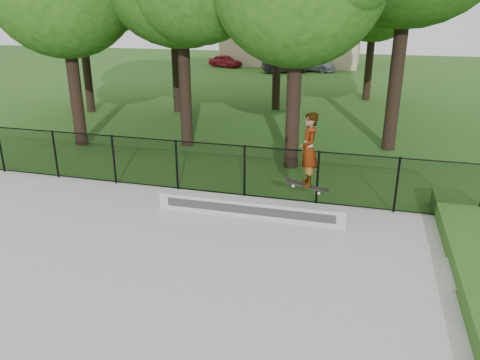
{
  "coord_description": "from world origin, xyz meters",
  "views": [
    {
      "loc": [
        5.07,
        -5.82,
        5.08
      ],
      "look_at": [
        2.34,
        4.2,
        1.2
      ],
      "focal_mm": 35.0,
      "sensor_mm": 36.0,
      "label": 1
    }
  ],
  "objects_px": {
    "grind_ledge": "(250,208)",
    "car_c": "(311,64)",
    "car_b": "(285,65)",
    "car_a": "(225,61)",
    "skater_airborne": "(309,151)"
  },
  "relations": [
    {
      "from": "car_a",
      "to": "grind_ledge",
      "type": "bearing_deg",
      "value": -140.95
    },
    {
      "from": "car_a",
      "to": "skater_airborne",
      "type": "bearing_deg",
      "value": -138.68
    },
    {
      "from": "grind_ledge",
      "to": "car_c",
      "type": "bearing_deg",
      "value": 94.23
    },
    {
      "from": "grind_ledge",
      "to": "car_c",
      "type": "xyz_separation_m",
      "value": [
        -2.15,
        29.05,
        0.31
      ]
    },
    {
      "from": "car_a",
      "to": "car_b",
      "type": "distance_m",
      "value": 6.12
    },
    {
      "from": "car_a",
      "to": "skater_airborne",
      "type": "height_order",
      "value": "skater_airborne"
    },
    {
      "from": "car_c",
      "to": "car_b",
      "type": "bearing_deg",
      "value": 142.81
    },
    {
      "from": "car_a",
      "to": "car_b",
      "type": "relative_size",
      "value": 0.95
    },
    {
      "from": "car_b",
      "to": "car_c",
      "type": "distance_m",
      "value": 2.48
    },
    {
      "from": "car_a",
      "to": "skater_airborne",
      "type": "xyz_separation_m",
      "value": [
        11.14,
        -29.99,
        1.45
      ]
    },
    {
      "from": "car_b",
      "to": "skater_airborne",
      "type": "distance_m",
      "value": 28.29
    },
    {
      "from": "car_a",
      "to": "skater_airborne",
      "type": "relative_size",
      "value": 1.63
    },
    {
      "from": "grind_ledge",
      "to": "car_b",
      "type": "relative_size",
      "value": 1.48
    },
    {
      "from": "grind_ledge",
      "to": "car_b",
      "type": "xyz_separation_m",
      "value": [
        -4.03,
        27.44,
        0.31
      ]
    },
    {
      "from": "car_c",
      "to": "grind_ledge",
      "type": "bearing_deg",
      "value": -163.45
    }
  ]
}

